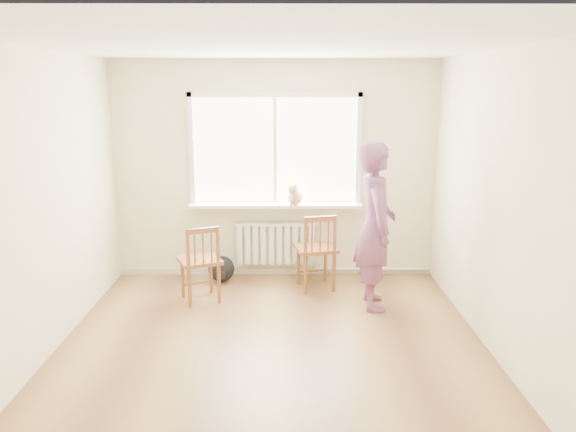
{
  "coord_description": "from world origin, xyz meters",
  "views": [
    {
      "loc": [
        0.12,
        -4.69,
        2.36
      ],
      "look_at": [
        0.15,
        1.2,
        1.01
      ],
      "focal_mm": 35.0,
      "sensor_mm": 36.0,
      "label": 1
    }
  ],
  "objects_px": {
    "chair_right": "(317,252)",
    "person": "(375,226)",
    "chair_left": "(201,264)",
    "cat": "(295,195)",
    "backpack": "(221,269)"
  },
  "relations": [
    {
      "from": "chair_left",
      "to": "chair_right",
      "type": "distance_m",
      "value": 1.37
    },
    {
      "from": "chair_left",
      "to": "chair_right",
      "type": "xyz_separation_m",
      "value": [
        1.32,
        0.4,
        0.02
      ]
    },
    {
      "from": "chair_right",
      "to": "person",
      "type": "relative_size",
      "value": 0.51
    },
    {
      "from": "chair_right",
      "to": "cat",
      "type": "xyz_separation_m",
      "value": [
        -0.26,
        0.37,
        0.61
      ]
    },
    {
      "from": "chair_left",
      "to": "chair_right",
      "type": "height_order",
      "value": "chair_right"
    },
    {
      "from": "person",
      "to": "backpack",
      "type": "bearing_deg",
      "value": 64.92
    },
    {
      "from": "chair_right",
      "to": "person",
      "type": "distance_m",
      "value": 0.9
    },
    {
      "from": "chair_right",
      "to": "cat",
      "type": "distance_m",
      "value": 0.76
    },
    {
      "from": "chair_right",
      "to": "person",
      "type": "bearing_deg",
      "value": 126.33
    },
    {
      "from": "chair_left",
      "to": "backpack",
      "type": "relative_size",
      "value": 2.7
    },
    {
      "from": "chair_left",
      "to": "person",
      "type": "xyz_separation_m",
      "value": [
        1.91,
        -0.12,
        0.46
      ]
    },
    {
      "from": "backpack",
      "to": "cat",
      "type": "bearing_deg",
      "value": 6.39
    },
    {
      "from": "chair_left",
      "to": "chair_right",
      "type": "relative_size",
      "value": 0.96
    },
    {
      "from": "chair_right",
      "to": "cat",
      "type": "bearing_deg",
      "value": -67.87
    },
    {
      "from": "person",
      "to": "chair_left",
      "type": "bearing_deg",
      "value": 85.39
    }
  ]
}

